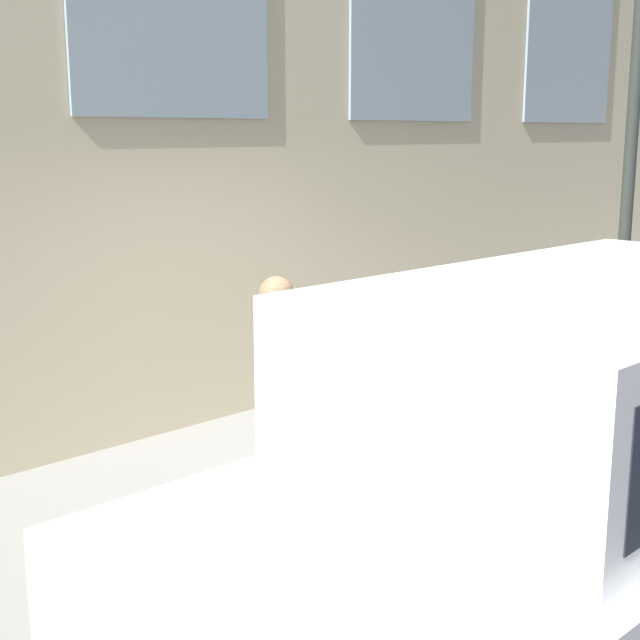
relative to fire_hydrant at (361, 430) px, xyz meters
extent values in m
plane|color=#2D2D30|center=(-0.58, 0.20, -0.51)|extent=(80.00, 80.00, 0.00)
cube|color=gray|center=(0.60, 0.20, -0.44)|extent=(2.36, 60.00, 0.13)
cube|color=#8C9EA8|center=(1.76, -5.26, 3.01)|extent=(0.03, 1.76, 1.84)
cube|color=#8C9EA8|center=(1.76, -2.53, 3.01)|extent=(0.03, 1.76, 1.84)
cylinder|color=gold|center=(0.00, 0.00, -0.35)|extent=(0.35, 0.35, 0.04)
cylinder|color=gold|center=(0.00, 0.00, -0.08)|extent=(0.26, 0.26, 0.60)
sphere|color=#A4891E|center=(0.00, 0.00, 0.22)|extent=(0.27, 0.27, 0.27)
cylinder|color=black|center=(0.00, 0.00, 0.30)|extent=(0.09, 0.09, 0.11)
cylinder|color=gold|center=(0.00, -0.18, 0.00)|extent=(0.09, 0.10, 0.09)
cylinder|color=gold|center=(0.00, 0.18, 0.00)|extent=(0.09, 0.10, 0.09)
cylinder|color=navy|center=(0.24, 0.47, -0.03)|extent=(0.10, 0.10, 0.69)
cylinder|color=navy|center=(0.39, 0.47, -0.03)|extent=(0.10, 0.10, 0.69)
cube|color=#72288C|center=(0.32, 0.47, 0.58)|extent=(0.19, 0.13, 0.52)
cylinder|color=#72288C|center=(0.18, 0.47, 0.59)|extent=(0.08, 0.08, 0.49)
cylinder|color=#72288C|center=(0.45, 0.47, 0.59)|extent=(0.08, 0.08, 0.49)
sphere|color=#8C6647|center=(0.32, 0.47, 0.95)|extent=(0.23, 0.23, 0.23)
cylinder|color=black|center=(-1.11, 1.95, -0.12)|extent=(0.24, 0.78, 0.78)
cylinder|color=black|center=(-1.11, -1.01, -0.12)|extent=(0.24, 0.78, 0.78)
cube|color=white|center=(-1.93, 0.47, 0.21)|extent=(1.89, 4.77, 0.65)
cube|color=white|center=(-1.93, 0.35, 0.92)|extent=(1.66, 2.96, 0.77)
cube|color=#1E232D|center=(-1.93, 0.35, 0.92)|extent=(1.67, 2.72, 0.49)
cylinder|color=#2D332D|center=(0.21, -3.88, -0.31)|extent=(0.26, 0.26, 0.12)
cylinder|color=#2D332D|center=(0.21, -3.88, 2.42)|extent=(0.12, 0.12, 5.60)
camera|label=1|loc=(-3.97, 4.17, 1.98)|focal=50.00mm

